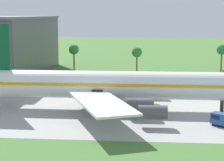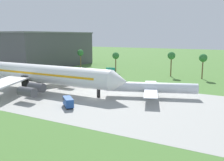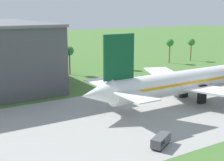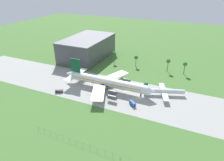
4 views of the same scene
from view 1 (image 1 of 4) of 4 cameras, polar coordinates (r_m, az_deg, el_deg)
The scene contains 5 objects.
ground_plane at distance 93.98m, azimuth 15.25°, elevation -4.49°, with size 600.00×600.00×0.00m, color #477233.
taxiway_strip at distance 93.98m, azimuth 15.25°, elevation -4.48°, with size 320.00×44.00×0.02m.
jet_airliner at distance 93.32m, azimuth -0.79°, elevation -0.63°, with size 72.58×53.33×19.79m.
fuel_truck at distance 82.73m, azimuth 15.48°, elevation -5.36°, with size 5.46×5.13×2.62m.
palm_tree_row at distance 143.41m, azimuth 8.57°, elevation 4.07°, with size 69.50×3.60×11.64m.
Camera 1 is at (-16.96, -89.82, 21.84)m, focal length 65.00 mm.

